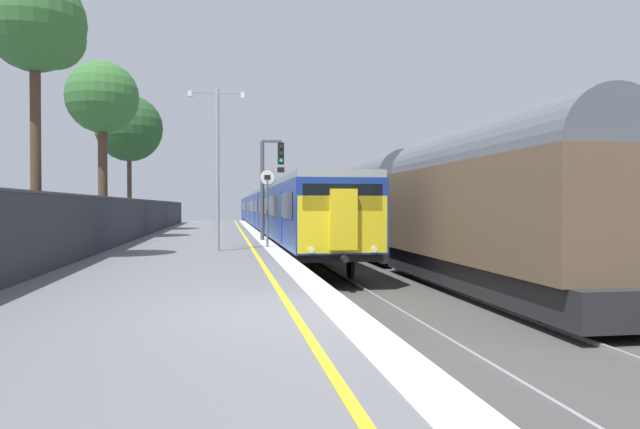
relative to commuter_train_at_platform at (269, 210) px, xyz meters
name	(u,v)px	position (x,y,z in m)	size (l,w,h in m)	color
ground	(483,345)	(0.54, -38.42, -1.88)	(17.40, 110.00, 1.21)	slate
commuter_train_at_platform	(269,210)	(0.00, 0.00, 0.00)	(2.83, 60.32, 3.81)	navy
freight_train_adjacent_track	(372,204)	(4.00, -17.32, 0.41)	(2.60, 40.26, 4.88)	#232326
signal_gantry	(269,177)	(-1.46, -19.75, 1.61)	(1.10, 0.24, 4.58)	#47474C
speed_limit_sign	(267,198)	(-1.85, -24.52, 0.60)	(0.59, 0.08, 2.95)	#59595B
platform_lamp_mid	(217,156)	(-3.69, -26.16, 2.04)	(2.00, 0.20, 5.60)	#93999E
background_tree_left	(103,101)	(-9.22, -17.03, 5.35)	(3.44, 3.44, 8.51)	#473323
background_tree_centre	(39,27)	(-8.64, -29.15, 5.36)	(2.81, 2.81, 8.17)	#473323
background_tree_right	(128,130)	(-9.57, -7.32, 5.18)	(4.23, 4.23, 8.65)	#473323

